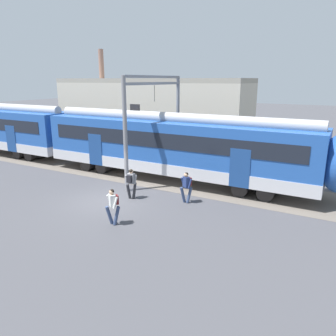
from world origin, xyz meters
TOP-DOWN VIEW (x-y plane):
  - ground_plane at (0.00, 0.00)m, footprint 160.00×160.00m
  - track_bed at (-9.91, 5.08)m, footprint 80.00×4.40m
  - pedestrian_grey at (0.90, 0.91)m, footprint 0.53×0.64m
  - pedestrian_white at (2.12, -2.18)m, footprint 0.67×0.53m
  - pedestrian_navy at (3.79, 1.81)m, footprint 0.66×0.55m
  - catenary_gantry at (-0.10, 5.08)m, footprint 0.24×6.64m
  - background_building at (-5.94, 13.82)m, footprint 18.83×5.00m

SIDE VIEW (x-z plane):
  - ground_plane at x=0.00m, z-range 0.00..0.00m
  - track_bed at x=-9.91m, z-range 0.00..0.01m
  - pedestrian_grey at x=0.90m, z-range 0.16..1.82m
  - pedestrian_white at x=2.12m, z-range 0.16..1.82m
  - pedestrian_navy at x=3.79m, z-range 0.16..1.82m
  - background_building at x=-5.94m, z-range -1.39..7.81m
  - catenary_gantry at x=-0.10m, z-range 1.05..7.58m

